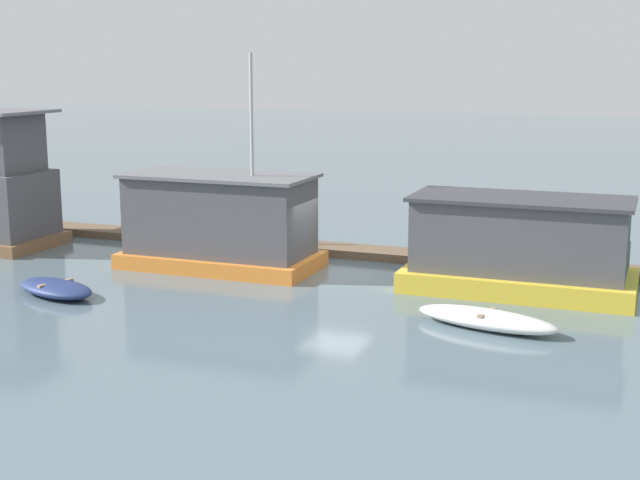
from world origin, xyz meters
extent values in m
plane|color=slate|center=(0.00, 0.00, 0.00)|extent=(200.00, 200.00, 0.00)
cube|color=brown|center=(0.00, 3.22, 0.15)|extent=(42.40, 1.50, 0.30)
cube|color=orange|center=(-4.05, -0.37, 0.26)|extent=(6.95, 3.45, 0.53)
cube|color=#4C4C51|center=(-4.05, -0.37, 1.88)|extent=(6.37, 2.87, 2.71)
cube|color=slate|center=(-4.05, -0.37, 3.30)|extent=(6.67, 3.17, 0.12)
cylinder|color=#B2B2B7|center=(-2.76, -0.37, 5.45)|extent=(0.12, 0.12, 4.19)
cube|color=gold|center=(6.42, 0.07, 0.33)|extent=(7.26, 3.59, 0.66)
cube|color=#4C4C51|center=(6.42, 0.07, 1.79)|extent=(6.56, 2.89, 2.27)
cube|color=#38383D|center=(6.42, 0.07, 2.99)|extent=(6.86, 3.19, 0.12)
ellipsoid|color=navy|center=(-7.07, -5.80, 0.24)|extent=(3.45, 2.38, 0.48)
cube|color=#997F60|center=(-7.07, -5.80, 0.41)|extent=(0.54, 1.23, 0.08)
ellipsoid|color=white|center=(6.25, -4.44, 0.26)|extent=(4.25, 2.07, 0.53)
cube|color=#997F60|center=(6.25, -4.44, 0.45)|extent=(0.37, 1.05, 0.08)
cylinder|color=brown|center=(9.58, 2.22, 0.72)|extent=(0.26, 0.26, 1.45)
cylinder|color=brown|center=(-13.53, 2.22, 1.04)|extent=(0.30, 0.30, 2.08)
camera|label=1|loc=(10.44, -28.17, 7.24)|focal=50.00mm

